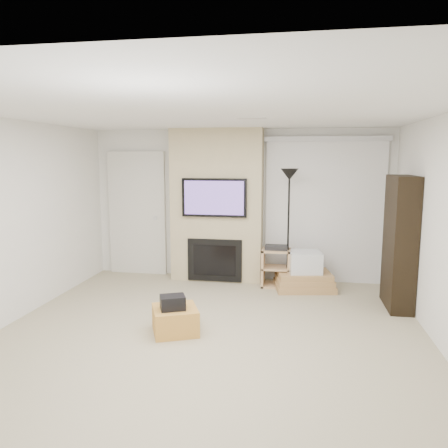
% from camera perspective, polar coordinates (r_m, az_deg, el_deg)
% --- Properties ---
extents(floor, '(5.00, 5.50, 0.00)m').
position_cam_1_polar(floor, '(5.04, -2.38, -15.11)').
color(floor, tan).
rests_on(floor, ground).
extents(ceiling, '(5.00, 5.50, 0.00)m').
position_cam_1_polar(ceiling, '(4.64, -2.58, 14.45)').
color(ceiling, white).
rests_on(ceiling, wall_back).
extents(wall_back, '(5.00, 0.00, 2.50)m').
position_cam_1_polar(wall_back, '(7.37, 2.03, 2.55)').
color(wall_back, white).
rests_on(wall_back, ground).
extents(wall_front, '(5.00, 0.00, 2.50)m').
position_cam_1_polar(wall_front, '(2.16, -18.45, -12.95)').
color(wall_front, white).
rests_on(wall_front, ground).
extents(hvac_vent, '(0.35, 0.18, 0.01)m').
position_cam_1_polar(hvac_vent, '(5.36, 3.59, 13.62)').
color(hvac_vent, silver).
rests_on(hvac_vent, ceiling).
extents(ottoman, '(0.66, 0.66, 0.30)m').
position_cam_1_polar(ottoman, '(5.26, -6.40, -12.36)').
color(ottoman, gold).
rests_on(ottoman, floor).
extents(black_bag, '(0.34, 0.31, 0.16)m').
position_cam_1_polar(black_bag, '(5.14, -6.72, -10.14)').
color(black_bag, black).
rests_on(black_bag, ottoman).
extents(fireplace_wall, '(1.50, 0.47, 2.50)m').
position_cam_1_polar(fireplace_wall, '(7.22, -0.95, 2.31)').
color(fireplace_wall, '#C3B286').
rests_on(fireplace_wall, floor).
extents(entry_door, '(1.02, 0.11, 2.14)m').
position_cam_1_polar(entry_door, '(7.80, -11.23, 1.28)').
color(entry_door, silver).
rests_on(entry_door, floor).
extents(vertical_blinds, '(1.98, 0.10, 2.37)m').
position_cam_1_polar(vertical_blinds, '(7.26, 13.00, 2.43)').
color(vertical_blinds, silver).
rests_on(vertical_blinds, floor).
extents(floor_lamp, '(0.28, 0.28, 1.87)m').
position_cam_1_polar(floor_lamp, '(6.82, 8.49, 3.84)').
color(floor_lamp, black).
rests_on(floor_lamp, floor).
extents(av_stand, '(0.45, 0.38, 0.66)m').
position_cam_1_polar(av_stand, '(7.01, 6.80, -5.33)').
color(av_stand, tan).
rests_on(av_stand, floor).
extents(box_stack, '(0.99, 0.81, 0.59)m').
position_cam_1_polar(box_stack, '(6.96, 10.43, -6.53)').
color(box_stack, tan).
rests_on(box_stack, floor).
extents(bookshelf, '(0.30, 0.80, 1.80)m').
position_cam_1_polar(bookshelf, '(6.34, 21.97, -2.27)').
color(bookshelf, black).
rests_on(bookshelf, floor).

